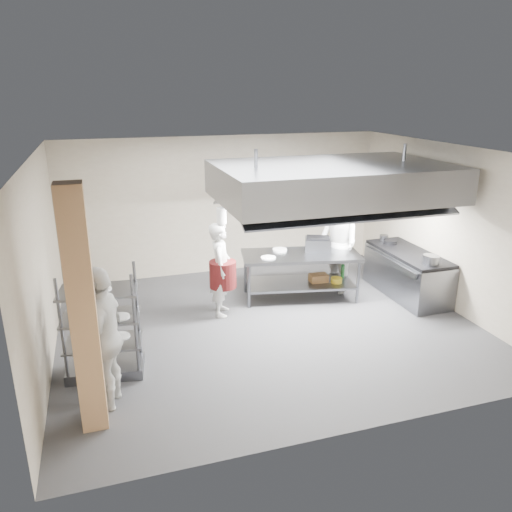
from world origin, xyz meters
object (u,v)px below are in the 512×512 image
object	(u,v)px
chef_line	(337,245)
stockpot	(432,260)
pass_rack	(102,323)
chef_plating	(104,338)
griddle	(318,244)
cooking_range	(407,275)
island	(300,276)
chef_head	(221,269)

from	to	relation	value
chef_line	stockpot	bearing A→B (deg)	31.27
pass_rack	chef_plating	bearing A→B (deg)	-79.63
pass_rack	chef_line	distance (m)	4.91
pass_rack	chef_plating	size ratio (longest dim) A/B	0.84
chef_line	stockpot	xyz separation A→B (m)	(1.22, -1.39, 0.01)
griddle	stockpot	size ratio (longest dim) A/B	2.00
chef_line	cooking_range	bearing A→B (deg)	54.21
pass_rack	island	bearing A→B (deg)	32.66
chef_plating	griddle	world-z (taller)	chef_plating
island	cooking_range	bearing A→B (deg)	-2.03
island	chef_plating	xyz separation A→B (m)	(-3.70, -2.49, 0.50)
island	chef_head	distance (m)	1.72
cooking_range	chef_plating	distance (m)	6.14
cooking_range	chef_head	bearing A→B (deg)	176.38
cooking_range	pass_rack	bearing A→B (deg)	-168.22
chef_head	chef_line	bearing A→B (deg)	-63.69
chef_head	griddle	size ratio (longest dim) A/B	3.50
pass_rack	chef_head	size ratio (longest dim) A/B	0.92
pass_rack	cooking_range	bearing A→B (deg)	19.81
island	griddle	xyz separation A→B (m)	(0.41, 0.12, 0.58)
pass_rack	chef_plating	xyz separation A→B (m)	(0.03, -0.78, 0.15)
chef_line	griddle	world-z (taller)	chef_line
chef_head	chef_plating	size ratio (longest dim) A/B	0.91
stockpot	chef_plating	bearing A→B (deg)	-168.06
island	stockpot	distance (m)	2.46
pass_rack	chef_head	bearing A→B (deg)	42.79
cooking_range	chef_head	world-z (taller)	chef_head
cooking_range	chef_line	bearing A→B (deg)	154.05
chef_line	chef_plating	xyz separation A→B (m)	(-4.52, -2.61, -0.03)
cooking_range	griddle	bearing A→B (deg)	159.70
cooking_range	stockpot	distance (m)	0.96
island	chef_line	xyz separation A→B (m)	(0.82, 0.11, 0.52)
chef_line	griddle	bearing A→B (deg)	-100.60
cooking_range	griddle	size ratio (longest dim) A/B	4.06
chef_head	stockpot	bearing A→B (deg)	-87.81
chef_line	stockpot	world-z (taller)	chef_line
island	griddle	size ratio (longest dim) A/B	4.57
chef_plating	chef_head	bearing A→B (deg)	155.57
stockpot	cooking_range	bearing A→B (deg)	86.57
chef_line	chef_plating	bearing A→B (deg)	-69.90
cooking_range	stockpot	size ratio (longest dim) A/B	8.12
chef_plating	stockpot	world-z (taller)	chef_plating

